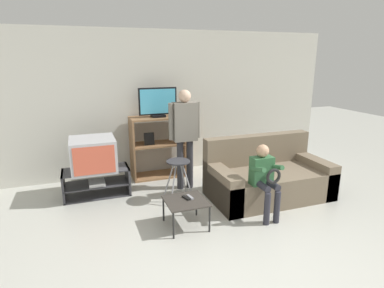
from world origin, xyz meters
name	(u,v)px	position (x,y,z in m)	size (l,w,h in m)	color
ground_plane	(264,272)	(0.00, 0.00, 0.00)	(18.00, 18.00, 0.00)	#B7B7AD
wall_back	(171,103)	(0.00, 3.35, 1.30)	(6.40, 0.06, 2.60)	beige
tv_stand	(97,183)	(-1.46, 2.53, 0.21)	(1.01, 0.44, 0.43)	#38383D
television_main	(93,154)	(-1.48, 2.52, 0.68)	(0.66, 0.66, 0.50)	#B2B2B7
media_shelf	(158,146)	(-0.34, 3.05, 0.56)	(0.95, 0.45, 1.11)	#8E6642
television_flat	(158,103)	(-0.33, 3.02, 1.35)	(0.67, 0.20, 0.51)	black
folding_stool	(178,168)	(-0.30, 1.93, 0.52)	(0.40, 0.40, 0.63)	#99999E
snack_table	(186,203)	(-0.45, 1.14, 0.33)	(0.51, 0.51, 0.36)	#38332D
remote_control_black	(186,198)	(-0.43, 1.19, 0.37)	(0.04, 0.14, 0.02)	black
remote_control_white	(190,197)	(-0.38, 1.20, 0.37)	(0.04, 0.14, 0.02)	gray
couch	(267,178)	(1.05, 1.62, 0.30)	(1.83, 0.98, 0.91)	#756651
person_standing_adult	(185,130)	(-0.06, 2.36, 0.99)	(0.53, 0.20, 1.63)	#2D2D33
person_seated_child	(265,175)	(0.63, 1.05, 0.60)	(0.33, 0.43, 1.00)	#2D2D38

